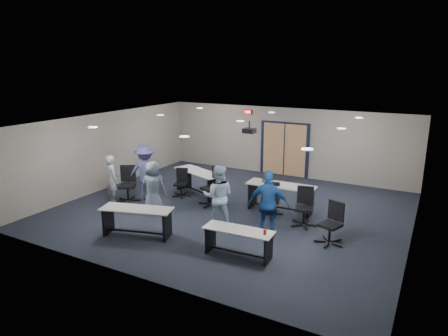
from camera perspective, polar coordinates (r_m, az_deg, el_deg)
The scene contains 25 objects.
floor at distance 12.32m, azimuth 1.19°, elevation -5.97°, with size 10.00×10.00×0.00m, color black.
back_wall at distance 15.95m, azimuth 8.70°, elevation 3.70°, with size 10.00×0.04×2.70m, color gray.
front_wall at distance 8.36m, azimuth -13.22°, elevation -6.71°, with size 10.00×0.04×2.70m, color gray.
left_wall at distance 14.82m, azimuth -16.22°, elevation 2.44°, with size 0.04×9.00×2.70m, color gray.
right_wall at distance 10.67m, azimuth 25.83°, elevation -3.12°, with size 0.04×9.00×2.70m, color gray.
ceiling at distance 11.64m, azimuth 1.26°, elevation 6.57°, with size 10.00×9.00×0.04m, color silver.
double_door at distance 15.97m, azimuth 8.61°, elevation 2.62°, with size 2.00×0.07×2.20m.
exit_sign at distance 16.33m, azimuth 3.46°, elevation 8.00°, with size 0.32×0.07×0.18m.
ceiling_projector at distance 12.00m, azimuth 3.62°, elevation 5.36°, with size 0.35×0.32×0.37m.
ceiling_can_lights at distance 11.87m, azimuth 1.81°, elevation 6.57°, with size 6.24×5.74×0.02m, color white, non-canonical shape.
table_front_left at distance 10.61m, azimuth -12.32°, elevation -6.85°, with size 1.95×1.12×0.75m.
table_front_right at distance 9.33m, azimuth 2.13°, elevation -9.93°, with size 1.67×0.63×0.78m.
table_back_left at distance 13.59m, azimuth -3.61°, elevation -1.52°, with size 2.12×1.36×0.82m.
table_back_right at distance 12.15m, azimuth 8.06°, elevation -3.52°, with size 2.08×0.74×1.14m.
chair_back_a at distance 13.46m, azimuth -6.18°, elevation -2.12°, with size 0.59×0.59×0.94m, color black, non-canonical shape.
chair_back_b at distance 12.52m, azimuth -1.78°, elevation -2.71°, with size 0.76×0.76×1.20m, color black, non-canonical shape.
chair_back_c at distance 11.86m, azimuth 6.90°, elevation -4.47°, with size 0.60×0.60×0.95m, color black, non-canonical shape.
chair_back_d at distance 11.18m, azimuth 11.39°, elevation -5.51°, with size 0.68×0.68×1.08m, color black, non-canonical shape.
chair_loose_left at distance 13.22m, azimuth -13.65°, elevation -2.29°, with size 0.73×0.73×1.16m, color black, non-canonical shape.
chair_loose_right at distance 10.26m, azimuth 14.95°, elevation -7.66°, with size 0.66×0.66×1.06m, color black, non-canonical shape.
person_gray at distance 13.15m, azimuth -15.67°, elevation -1.57°, with size 0.57×0.38×1.58m, color #959BA3.
person_plaid at distance 11.96m, azimuth -10.08°, elevation -2.78°, with size 0.78×0.51×1.60m, color #505D6D.
person_lightblue at distance 10.82m, azimuth -0.82°, elevation -4.07°, with size 0.84×0.65×1.73m, color #B1CDEA.
person_navy at distance 10.19m, azimuth 6.40°, elevation -5.23°, with size 1.04×0.43×1.78m, color navy.
person_back at distance 13.24m, azimuth -11.14°, elevation -0.61°, with size 1.18×0.68×1.83m, color #404174.
Camera 1 is at (5.29, -10.24, 4.34)m, focal length 32.00 mm.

